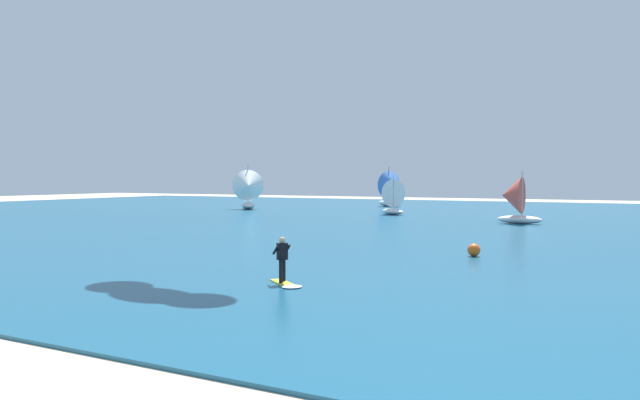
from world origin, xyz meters
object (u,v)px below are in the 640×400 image
(sailboat_anchored_offshore, at_px, (393,188))
(sailboat_center_horizon, at_px, (390,196))
(sailboat_leading, at_px, (513,200))
(sailboat_trailing, at_px, (248,189))
(kitesurfer, at_px, (284,267))
(marker_buoy, at_px, (474,250))

(sailboat_anchored_offshore, xyz_separation_m, sailboat_center_horizon, (5.76, -16.59, -0.57))
(sailboat_leading, distance_m, sailboat_trailing, 33.56)
(kitesurfer, distance_m, sailboat_anchored_offshore, 58.75)
(sailboat_leading, xyz_separation_m, sailboat_trailing, (-32.45, 8.55, 0.48))
(sailboat_anchored_offshore, distance_m, marker_buoy, 50.40)
(sailboat_center_horizon, height_order, marker_buoy, sailboat_center_horizon)
(sailboat_anchored_offshore, relative_size, marker_buoy, 8.73)
(kitesurfer, height_order, sailboat_leading, sailboat_leading)
(sailboat_trailing, relative_size, sailboat_anchored_offshore, 1.01)
(sailboat_leading, relative_size, sailboat_center_horizon, 1.05)
(sailboat_trailing, distance_m, sailboat_anchored_offshore, 19.96)
(kitesurfer, xyz_separation_m, sailboat_leading, (2.69, 32.81, 1.40))
(sailboat_trailing, bearing_deg, kitesurfer, -54.26)
(sailboat_center_horizon, bearing_deg, kitesurfer, -74.79)
(sailboat_center_horizon, xyz_separation_m, marker_buoy, (15.16, -29.21, -1.59))
(sailboat_leading, relative_size, sailboat_anchored_offshore, 0.81)
(kitesurfer, distance_m, marker_buoy, 11.40)
(sailboat_center_horizon, bearing_deg, marker_buoy, -62.58)
(sailboat_leading, distance_m, sailboat_anchored_offshore, 30.41)
(kitesurfer, distance_m, sailboat_center_horizon, 41.21)
(sailboat_leading, bearing_deg, kitesurfer, -94.68)
(sailboat_trailing, bearing_deg, sailboat_leading, -14.77)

